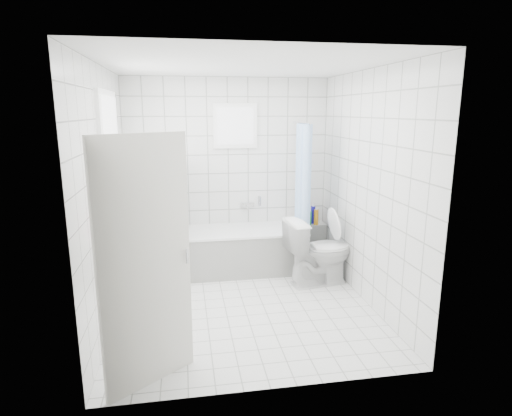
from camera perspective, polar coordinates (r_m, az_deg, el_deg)
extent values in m
plane|color=white|center=(4.96, -1.59, -12.91)|extent=(3.00, 3.00, 0.00)
plane|color=white|center=(4.49, -1.81, 18.55)|extent=(3.00, 3.00, 0.00)
cube|color=white|center=(6.02, -3.70, 4.65)|extent=(2.80, 0.02, 2.60)
cube|color=white|center=(3.11, 2.17, -3.11)|extent=(2.80, 0.02, 2.60)
cube|color=white|center=(4.57, -19.35, 1.35)|extent=(0.02, 3.00, 2.60)
cube|color=white|center=(4.94, 14.63, 2.46)|extent=(0.02, 3.00, 2.60)
cube|color=white|center=(4.81, -18.51, 5.58)|extent=(0.01, 0.90, 1.40)
cube|color=white|center=(5.92, -2.76, 10.86)|extent=(0.50, 0.01, 0.50)
cube|color=white|center=(4.94, -17.39, -2.93)|extent=(0.18, 1.02, 0.08)
cube|color=silver|center=(3.40, -14.45, -7.43)|extent=(0.67, 0.51, 2.00)
cube|color=white|center=(5.91, -1.69, -5.71)|extent=(1.65, 0.75, 0.55)
cube|color=white|center=(5.82, -1.71, -3.00)|extent=(1.67, 0.77, 0.03)
cube|color=white|center=(5.68, -10.68, -1.71)|extent=(0.15, 0.85, 1.50)
cube|color=white|center=(6.36, 7.27, -4.45)|extent=(0.40, 0.24, 0.55)
imported|color=white|center=(5.46, 8.44, -5.71)|extent=(0.90, 0.60, 0.86)
cylinder|color=silver|center=(5.74, 6.07, 11.24)|extent=(0.02, 0.80, 0.02)
cube|color=silver|center=(6.09, -1.23, 0.47)|extent=(0.18, 0.06, 0.06)
imported|color=silver|center=(4.90, -17.40, -1.51)|extent=(0.15, 0.15, 0.18)
imported|color=#2DC8CB|center=(4.70, -17.73, -2.08)|extent=(0.09, 0.10, 0.19)
imported|color=#E4588D|center=(4.56, -18.00, -1.61)|extent=(0.17, 0.17, 0.33)
cylinder|color=#1B16B1|center=(6.27, 7.62, -0.90)|extent=(0.06, 0.06, 0.25)
cylinder|color=red|center=(6.25, 6.84, -1.17)|extent=(0.06, 0.06, 0.20)
cylinder|color=#16873E|center=(6.18, 7.12, -1.35)|extent=(0.06, 0.06, 0.20)
cylinder|color=orange|center=(6.20, 8.03, -1.21)|extent=(0.06, 0.06, 0.22)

